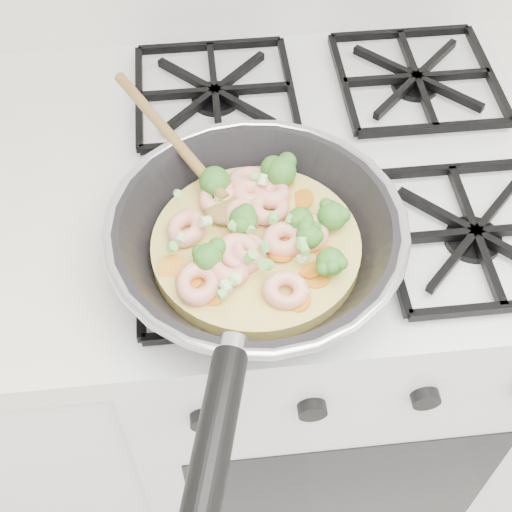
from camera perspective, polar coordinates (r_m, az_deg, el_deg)
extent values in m
cube|color=white|center=(1.35, 4.50, -6.46)|extent=(0.60, 0.60, 0.90)
cube|color=black|center=(1.22, 6.78, -18.53)|extent=(0.48, 0.00, 0.40)
cube|color=black|center=(0.98, 6.19, 7.62)|extent=(0.56, 0.56, 0.02)
torus|color=silver|center=(0.80, 0.00, 2.46)|extent=(0.35, 0.35, 0.01)
cylinder|color=black|center=(0.67, -3.25, -13.95)|extent=(0.08, 0.17, 0.04)
cylinder|color=#DBC95F|center=(0.83, 0.00, 0.72)|extent=(0.24, 0.24, 0.02)
ellipsoid|color=olive|center=(0.84, -2.06, 3.69)|extent=(0.07, 0.08, 0.02)
cylinder|color=olive|center=(0.90, -6.91, 9.56)|extent=(0.13, 0.21, 0.04)
torus|color=#F7B192|center=(0.81, 2.28, 1.33)|extent=(0.06, 0.06, 0.02)
torus|color=#F7B192|center=(0.87, -0.47, 5.97)|extent=(0.06, 0.06, 0.03)
torus|color=#F7B192|center=(0.77, 2.38, -2.74)|extent=(0.06, 0.06, 0.03)
torus|color=#F7B192|center=(0.80, -1.29, 0.21)|extent=(0.08, 0.08, 0.03)
torus|color=#F7B192|center=(0.86, -3.12, 4.69)|extent=(0.07, 0.07, 0.02)
torus|color=#F7B192|center=(0.78, -4.62, -2.15)|extent=(0.07, 0.07, 0.02)
torus|color=#F7B192|center=(0.86, 1.04, 5.12)|extent=(0.08, 0.08, 0.03)
torus|color=#F7B192|center=(0.82, 4.28, 1.89)|extent=(0.07, 0.07, 0.03)
torus|color=#F7B192|center=(0.80, -0.59, 0.44)|extent=(0.05, 0.05, 0.03)
torus|color=#F7B192|center=(0.83, -5.56, 2.21)|extent=(0.07, 0.07, 0.03)
torus|color=#F7B192|center=(0.84, -1.09, 3.18)|extent=(0.06, 0.06, 0.03)
torus|color=#F7B192|center=(0.86, -0.19, 5.15)|extent=(0.07, 0.07, 0.02)
torus|color=#F7B192|center=(0.84, 1.04, 3.75)|extent=(0.07, 0.07, 0.02)
torus|color=#F7B192|center=(0.79, -2.20, -0.77)|extent=(0.07, 0.06, 0.04)
ellipsoid|color=#3F802A|center=(0.79, -3.83, -0.12)|extent=(0.04, 0.04, 0.03)
ellipsoid|color=#3F802A|center=(0.87, 1.99, 6.70)|extent=(0.05, 0.05, 0.04)
ellipsoid|color=#3F802A|center=(0.82, 3.53, 2.88)|extent=(0.04, 0.04, 0.03)
ellipsoid|color=#3F802A|center=(0.82, -1.00, 2.89)|extent=(0.04, 0.04, 0.03)
ellipsoid|color=#3F802A|center=(0.86, -3.31, 5.91)|extent=(0.05, 0.05, 0.04)
ellipsoid|color=#3F802A|center=(0.78, 5.93, -0.46)|extent=(0.04, 0.04, 0.03)
ellipsoid|color=#3F802A|center=(0.83, 6.06, 3.17)|extent=(0.04, 0.04, 0.03)
ellipsoid|color=#3F802A|center=(0.87, 1.40, 6.96)|extent=(0.04, 0.04, 0.03)
ellipsoid|color=#3F802A|center=(0.80, 4.23, 1.58)|extent=(0.04, 0.04, 0.03)
cylinder|color=orange|center=(0.88, 1.95, 5.85)|extent=(0.04, 0.04, 0.01)
cylinder|color=orange|center=(0.80, 4.37, -1.14)|extent=(0.03, 0.03, 0.01)
cylinder|color=orange|center=(0.86, 3.61, 4.45)|extent=(0.04, 0.04, 0.01)
cylinder|color=orange|center=(0.77, 3.37, -3.58)|extent=(0.03, 0.03, 0.01)
cylinder|color=orange|center=(0.81, 5.35, 0.00)|extent=(0.04, 0.04, 0.01)
cylinder|color=orange|center=(0.83, 3.37, 1.56)|extent=(0.05, 0.05, 0.01)
cylinder|color=orange|center=(0.80, -6.68, -1.00)|extent=(0.04, 0.04, 0.01)
cylinder|color=orange|center=(0.84, 4.05, 2.61)|extent=(0.04, 0.04, 0.00)
cylinder|color=orange|center=(0.80, -3.19, -0.69)|extent=(0.03, 0.03, 0.01)
cylinder|color=orange|center=(0.79, -5.38, -1.90)|extent=(0.04, 0.04, 0.01)
cylinder|color=orange|center=(0.78, -3.34, -3.10)|extent=(0.04, 0.04, 0.01)
cylinder|color=orange|center=(0.81, 1.98, 0.08)|extent=(0.04, 0.04, 0.01)
cylinder|color=orange|center=(0.80, 4.79, -1.51)|extent=(0.05, 0.04, 0.01)
cylinder|color=#6ACE52|center=(0.85, -2.94, 4.63)|extent=(0.01, 0.01, 0.01)
cylinder|color=#6ACE52|center=(0.84, -6.26, 4.97)|extent=(0.01, 0.01, 0.01)
cylinder|color=#6ACE52|center=(0.77, 0.82, -0.68)|extent=(0.01, 0.01, 0.01)
cylinder|color=beige|center=(0.77, -1.63, -1.79)|extent=(0.01, 0.01, 0.01)
cylinder|color=#6ACE52|center=(0.75, -2.73, -3.07)|extent=(0.01, 0.01, 0.01)
cylinder|color=#6ACE52|center=(0.78, 3.87, 0.57)|extent=(0.01, 0.01, 0.01)
cylinder|color=#6ACE52|center=(0.77, -0.43, -0.03)|extent=(0.01, 0.01, 0.01)
cylinder|color=beige|center=(0.81, -6.04, 1.32)|extent=(0.01, 0.01, 0.01)
cylinder|color=#6ACE52|center=(0.80, -1.75, 2.40)|extent=(0.01, 0.01, 0.01)
cylinder|color=beige|center=(0.76, -2.42, -2.43)|extent=(0.01, 0.01, 0.01)
cylinder|color=beige|center=(0.79, 3.73, -0.10)|extent=(0.01, 0.01, 0.01)
cylinder|color=beige|center=(0.81, -4.08, 2.76)|extent=(0.01, 0.01, 0.01)
cylinder|color=#6ACE52|center=(0.81, -0.49, 2.22)|extent=(0.01, 0.01, 0.01)
cylinder|color=#6ACE52|center=(0.79, -6.70, 0.72)|extent=(0.01, 0.01, 0.01)
cylinder|color=#6ACE52|center=(0.78, 0.68, 0.75)|extent=(0.01, 0.01, 0.01)
cylinder|color=#6ACE52|center=(0.82, 1.40, 3.02)|extent=(0.01, 0.01, 0.01)
cylinder|color=#6ACE52|center=(0.77, -1.91, -2.03)|extent=(0.01, 0.01, 0.01)
cylinder|color=#6ACE52|center=(0.85, -0.04, 6.33)|extent=(0.01, 0.01, 0.01)
cylinder|color=beige|center=(0.85, 0.51, 6.06)|extent=(0.01, 0.01, 0.01)
cylinder|color=#6ACE52|center=(0.81, 2.77, 3.04)|extent=(0.01, 0.01, 0.01)
cylinder|color=#6ACE52|center=(0.79, 3.66, 1.04)|extent=(0.01, 0.01, 0.01)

